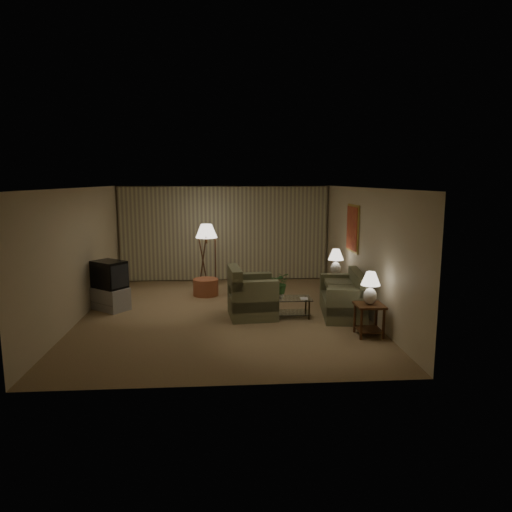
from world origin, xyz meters
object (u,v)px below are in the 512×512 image
at_px(coffee_table, 288,305).
at_px(ottoman, 206,287).
at_px(tv_cabinet, 111,299).
at_px(vase, 281,295).
at_px(crt_tv, 109,274).
at_px(table_lamp_far, 336,260).
at_px(sofa, 342,298).
at_px(floor_lamp, 207,256).
at_px(side_table_near, 369,314).
at_px(armchair, 252,297).
at_px(table_lamp_near, 370,285).
at_px(side_table_far, 335,284).

height_order(coffee_table, ottoman, ottoman).
height_order(coffee_table, tv_cabinet, tv_cabinet).
bearing_deg(vase, crt_tv, 166.94).
bearing_deg(table_lamp_far, sofa, -96.84).
bearing_deg(floor_lamp, tv_cabinet, -140.02).
bearing_deg(crt_tv, coffee_table, 25.92).
height_order(side_table_near, ottoman, side_table_near).
bearing_deg(tv_cabinet, side_table_near, 16.40).
bearing_deg(tv_cabinet, floor_lamp, 78.47).
relative_size(table_lamp_far, floor_lamp, 0.37).
bearing_deg(armchair, tv_cabinet, 71.17).
bearing_deg(floor_lamp, table_lamp_near, -51.13).
bearing_deg(vase, tv_cabinet, 166.94).
distance_m(sofa, crt_tv, 5.13).
bearing_deg(side_table_near, crt_tv, 157.91).
bearing_deg(sofa, tv_cabinet, -91.31).
relative_size(sofa, side_table_near, 3.08).
distance_m(table_lamp_far, floor_lamp, 3.36).
xyz_separation_m(crt_tv, ottoman, (2.07, 1.13, -0.59)).
distance_m(crt_tv, floor_lamp, 2.73).
height_order(side_table_near, side_table_far, same).
distance_m(side_table_far, tv_cabinet, 5.22).
xyz_separation_m(tv_cabinet, crt_tv, (0.00, 0.00, 0.55)).
bearing_deg(tv_cabinet, ottoman, 67.10).
relative_size(sofa, tv_cabinet, 1.98).
relative_size(armchair, side_table_near, 1.96).
bearing_deg(side_table_far, floor_lamp, 157.94).
bearing_deg(crt_tv, table_lamp_near, 16.40).
xyz_separation_m(table_lamp_far, tv_cabinet, (-5.20, -0.49, -0.72)).
xyz_separation_m(armchair, floor_lamp, (-1.03, 2.50, 0.48)).
height_order(sofa, vase, sofa).
bearing_deg(ottoman, vase, -50.49).
distance_m(side_table_far, floor_lamp, 3.40).
relative_size(table_lamp_far, tv_cabinet, 0.68).
distance_m(sofa, side_table_far, 1.26).
height_order(side_table_near, table_lamp_near, table_lamp_near).
xyz_separation_m(table_lamp_near, ottoman, (-3.13, 3.24, -0.75)).
bearing_deg(vase, ottoman, 129.51).
height_order(table_lamp_near, vase, table_lamp_near).
relative_size(tv_cabinet, ottoman, 1.49).
bearing_deg(table_lamp_far, ottoman, 168.45).
relative_size(tv_cabinet, floor_lamp, 0.54).
distance_m(armchair, side_table_near, 2.49).
distance_m(floor_lamp, ottoman, 0.93).
relative_size(table_lamp_far, crt_tv, 0.74).
distance_m(side_table_near, floor_lamp, 4.98).
relative_size(coffee_table, vase, 6.55).
bearing_deg(side_table_near, floor_lamp, 128.87).
bearing_deg(table_lamp_near, vase, 140.00).
height_order(coffee_table, vase, vase).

